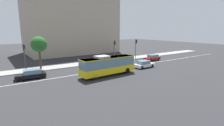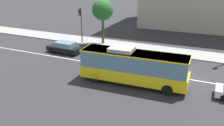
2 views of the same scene
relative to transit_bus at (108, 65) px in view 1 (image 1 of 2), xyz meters
The scene contains 12 objects.
ground_plane 5.40m from the transit_bus, 39.27° to the left, with size 160.00×160.00×0.00m, color #28282B.
sidewalk_kerb 11.90m from the transit_bus, 70.47° to the left, with size 80.00×3.72×0.14m, color gray.
lane_centre_line 5.40m from the transit_bus, 39.27° to the left, with size 76.00×0.16×0.01m, color silver.
transit_bus is the anchor object (origin of this frame).
sedan_red 18.03m from the transit_bus, 18.14° to the left, with size 4.57×1.99×1.46m.
sedan_white 9.46m from the transit_bus, ahead, with size 4.55×1.93×1.46m.
sedan_black 12.44m from the transit_bus, 155.79° to the left, with size 4.58×2.01×1.46m.
traffic_light_near_corner 14.92m from the transit_bus, 140.39° to the left, with size 0.33×0.62×5.20m.
traffic_light_mid_block 12.52m from the transit_bus, 49.78° to the left, with size 0.34×0.62×5.20m.
traffic_light_far_corner 17.81m from the transit_bus, 32.45° to the left, with size 0.34×0.62×5.20m.
street_tree_kerbside_left 14.19m from the transit_bus, 128.51° to the left, with size 2.98×2.98×6.44m.
office_block_background 33.82m from the transit_bus, 79.36° to the left, with size 28.52×18.63×20.40m.
Camera 1 is at (-19.28, -26.96, 7.70)m, focal length 27.21 mm.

